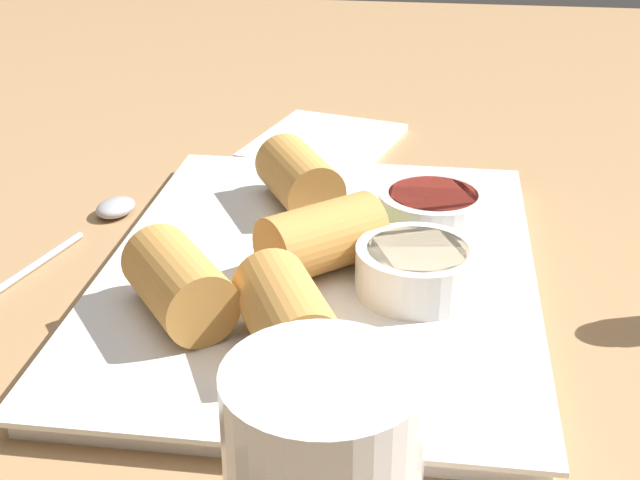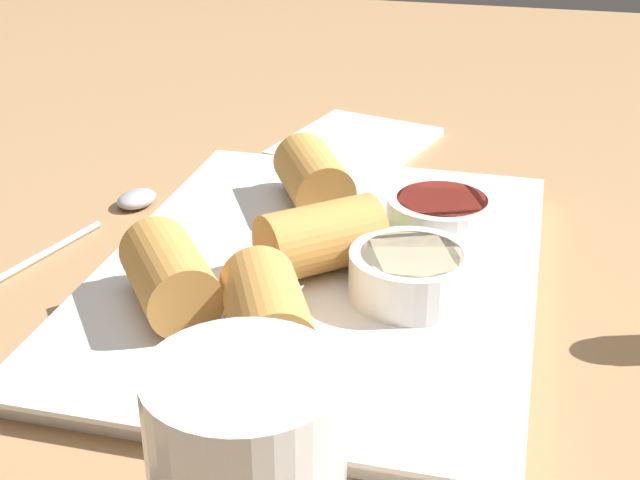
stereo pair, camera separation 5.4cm
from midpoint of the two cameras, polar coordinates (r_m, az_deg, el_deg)
table_surface at (r=56.77cm, az=0.58°, el=-3.86°), size 180.00×140.00×2.00cm
serving_plate at (r=55.96cm, az=2.78°, el=-2.31°), size 35.35×26.55×1.50cm
roll_front_left at (r=63.32cm, az=1.94°, el=4.10°), size 8.46×7.24×4.24cm
roll_front_right at (r=54.50cm, az=3.34°, el=0.24°), size 8.04×8.29×4.24cm
roll_back_left at (r=46.64cm, az=-0.17°, el=-4.52°), size 8.44×6.97×4.24cm
roll_back_right at (r=50.46cm, az=-6.70°, el=-2.17°), size 8.41×7.79×4.24cm
dipping_bowl_near at (r=51.99cm, az=8.85°, el=-2.15°), size 7.26×7.26×2.80cm
dipping_bowl_far at (r=59.36cm, az=10.37°, el=1.47°), size 7.26×7.26×2.80cm
spoon at (r=66.62cm, az=-10.41°, el=1.93°), size 16.37×5.67×1.17cm
napkin at (r=79.50cm, az=4.30°, el=6.19°), size 15.74×14.32×0.60cm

